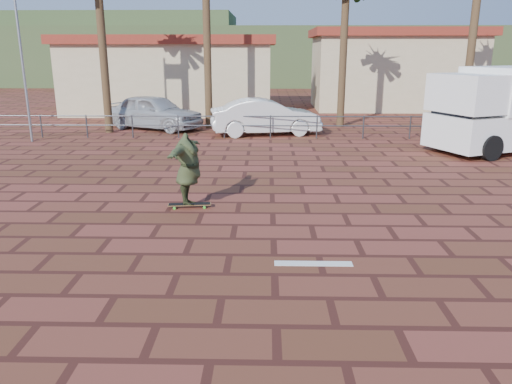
% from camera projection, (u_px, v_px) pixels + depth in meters
% --- Properties ---
extents(ground, '(120.00, 120.00, 0.00)m').
position_uv_depth(ground, '(274.00, 239.00, 10.11)').
color(ground, brown).
rests_on(ground, ground).
extents(paint_stripe, '(1.40, 0.22, 0.01)m').
position_uv_depth(paint_stripe, '(313.00, 264.00, 8.95)').
color(paint_stripe, white).
rests_on(paint_stripe, ground).
extents(guardrail, '(24.06, 0.06, 1.00)m').
position_uv_depth(guardrail, '(270.00, 123.00, 21.47)').
color(guardrail, '#47494F').
rests_on(guardrail, ground).
extents(flagpole, '(1.30, 0.10, 8.00)m').
position_uv_depth(flagpole, '(21.00, 25.00, 19.63)').
color(flagpole, gray).
rests_on(flagpole, ground).
extents(building_west, '(12.60, 7.60, 4.50)m').
position_uv_depth(building_west, '(173.00, 74.00, 30.77)').
color(building_west, beige).
rests_on(building_west, ground).
extents(building_east, '(10.60, 6.60, 5.00)m').
position_uv_depth(building_east, '(393.00, 69.00, 32.32)').
color(building_east, beige).
rests_on(building_east, ground).
extents(hill_front, '(70.00, 18.00, 6.00)m').
position_uv_depth(hill_front, '(269.00, 56.00, 57.36)').
color(hill_front, '#384C28').
rests_on(hill_front, ground).
extents(hill_back, '(35.00, 14.00, 8.00)m').
position_uv_depth(hill_back, '(96.00, 48.00, 63.33)').
color(hill_back, '#384C28').
rests_on(hill_back, ground).
extents(longboard, '(1.06, 0.34, 0.10)m').
position_uv_depth(longboard, '(189.00, 205.00, 12.09)').
color(longboard, olive).
rests_on(longboard, ground).
extents(skateboarder, '(0.87, 2.19, 1.73)m').
position_uv_depth(skateboarder, '(188.00, 169.00, 11.85)').
color(skateboarder, '#333D20').
rests_on(skateboarder, longboard).
extents(campervan, '(6.48, 4.72, 3.10)m').
position_uv_depth(campervan, '(510.00, 107.00, 18.67)').
color(campervan, white).
rests_on(campervan, ground).
extents(car_silver, '(5.22, 3.88, 1.66)m').
position_uv_depth(car_silver, '(154.00, 112.00, 24.01)').
color(car_silver, '#B2B5B9').
rests_on(car_silver, ground).
extents(car_white, '(5.10, 2.53, 1.61)m').
position_uv_depth(car_white, '(266.00, 117.00, 22.40)').
color(car_white, silver).
rests_on(car_white, ground).
extents(street_sign, '(0.41, 0.19, 2.12)m').
position_uv_depth(street_sign, '(467.00, 108.00, 19.76)').
color(street_sign, gray).
rests_on(street_sign, ground).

